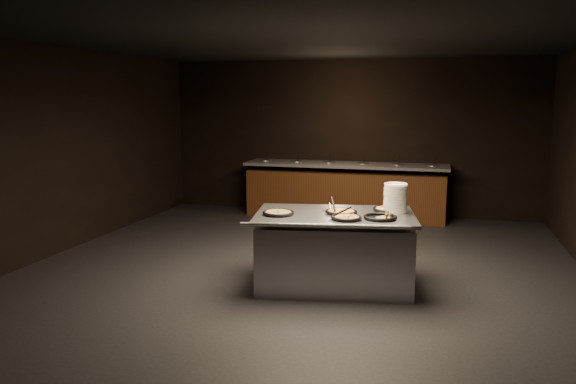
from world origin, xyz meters
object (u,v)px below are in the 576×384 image
object	(u,v)px
pan_veggie_whole	(278,213)
pan_cheese_whole	(341,212)
plate_stack	(395,198)
serving_counter	(334,252)

from	to	relation	value
pan_veggie_whole	pan_cheese_whole	xyz separation A→B (m)	(0.68, 0.26, 0.00)
plate_stack	serving_counter	bearing A→B (deg)	-158.95
serving_counter	pan_veggie_whole	distance (m)	0.80
pan_veggie_whole	pan_cheese_whole	distance (m)	0.73
plate_stack	pan_veggie_whole	bearing A→B (deg)	-159.50
serving_counter	pan_cheese_whole	size ratio (longest dim) A/B	5.36
serving_counter	pan_veggie_whole	xyz separation A→B (m)	(-0.61, -0.22, 0.47)
serving_counter	plate_stack	bearing A→B (deg)	11.37
serving_counter	pan_veggie_whole	bearing A→B (deg)	-169.77
serving_counter	pan_cheese_whole	world-z (taller)	pan_cheese_whole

